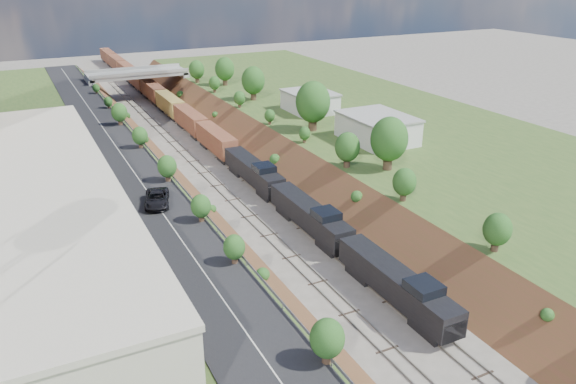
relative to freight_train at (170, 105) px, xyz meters
name	(u,v)px	position (x,y,z in m)	size (l,w,h in m)	color
platform_right	(393,135)	(30.40, -41.92, -0.03)	(44.00, 180.00, 5.00)	#355422
embankment_left	(159,188)	(-13.60, -41.92, -2.53)	(7.07, 180.00, 7.07)	brown
embankment_right	(287,166)	(8.40, -41.92, -2.53)	(7.07, 180.00, 7.07)	brown
rail_left_track	(211,178)	(-5.20, -41.92, -2.44)	(1.58, 180.00, 0.18)	gray
rail_right_track	(241,173)	(0.00, -41.92, -2.44)	(1.58, 180.00, 0.18)	gray
road	(126,161)	(-18.10, -41.92, 2.52)	(8.00, 180.00, 0.10)	black
guardrail	(154,154)	(-14.00, -42.12, 3.02)	(0.10, 171.00, 0.70)	#99999E
commercial_building	(44,210)	(-30.60, -63.92, 5.98)	(14.30, 62.30, 7.00)	brown
overpass	(138,79)	(-2.60, 20.08, 2.39)	(24.50, 8.30, 7.40)	gray
white_building_near	(377,129)	(20.90, -49.92, 4.47)	(9.00, 12.00, 4.00)	silver
white_building_far	(310,102)	(20.40, -27.92, 4.27)	(8.00, 10.00, 3.60)	silver
tree_right_large	(389,140)	(14.40, -61.92, 6.86)	(5.25, 5.25, 7.61)	#473323
tree_left_crest	(257,265)	(-14.40, -81.92, 4.51)	(2.45, 2.45, 3.55)	#473323
freight_train	(170,105)	(0.00, 0.00, 0.00)	(2.88, 178.10, 4.55)	black
suv	(157,198)	(-18.01, -60.07, 3.40)	(2.76, 5.98, 1.66)	black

